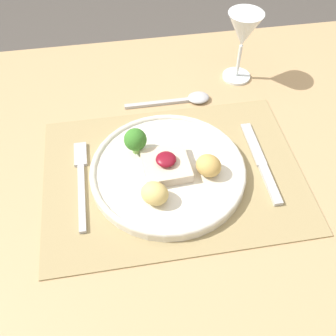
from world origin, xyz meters
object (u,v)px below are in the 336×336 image
object	(u,v)px
knife	(263,167)
wine_glass_near	(243,33)
dinner_plate	(168,170)
spoon	(187,99)
fork	(81,177)

from	to	relation	value
knife	wine_glass_near	size ratio (longest dim) A/B	1.28
dinner_plate	spoon	xyz separation A→B (m)	(0.08, 0.20, -0.01)
wine_glass_near	fork	bearing A→B (deg)	-145.74
fork	spoon	size ratio (longest dim) A/B	1.09
knife	spoon	distance (m)	0.24
knife	wine_glass_near	world-z (taller)	wine_glass_near
dinner_plate	fork	world-z (taller)	dinner_plate
spoon	dinner_plate	bearing A→B (deg)	-111.11
knife	spoon	xyz separation A→B (m)	(-0.10, 0.22, -0.00)
knife	wine_glass_near	distance (m)	0.30
dinner_plate	knife	bearing A→B (deg)	-3.73
knife	spoon	bearing A→B (deg)	117.62
fork	spoon	distance (m)	0.30
knife	spoon	world-z (taller)	spoon
fork	wine_glass_near	distance (m)	0.46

